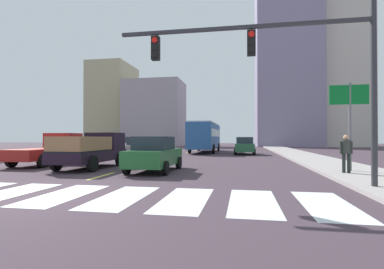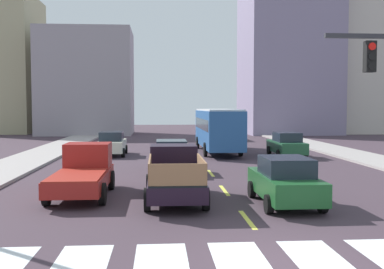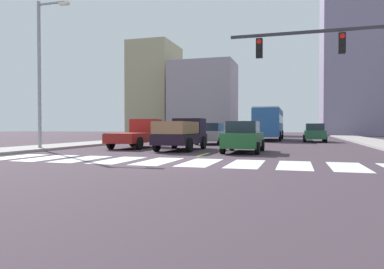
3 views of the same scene
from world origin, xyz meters
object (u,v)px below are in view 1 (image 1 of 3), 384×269
Objects in this scene: direction_sign_green at (349,108)px; pedestrian_walking at (346,150)px; city_bus at (205,135)px; sedan_mid at (134,145)px; traffic_signal_gantry at (285,61)px; pickup_stakebed at (95,151)px; sedan_near_right at (141,148)px; sedan_far at (155,154)px; pickup_dark at (52,150)px; sedan_near_left at (245,146)px.

pedestrian_walking is at bearing -115.87° from direction_sign_green.
city_bus is 6.59× the size of pedestrian_walking.
pedestrian_walking is (8.63, -19.27, -0.84)m from city_bus.
traffic_signal_gantry is (13.48, -21.10, 3.32)m from sedan_mid.
pickup_stakebed reaches higher than sedan_near_right.
pedestrian_walking is at bearing 0.12° from sedan_far.
pickup_dark reaches higher than pedestrian_walking.
pickup_stakebed is at bearing 177.20° from direction_sign_green.
sedan_mid is (-7.88, -1.72, -1.09)m from city_bus.
sedan_near_left is 1.00× the size of sedan_far.
sedan_mid is 1.00× the size of sedan_far.
traffic_signal_gantry is at bearing -51.60° from sedan_near_right.
sedan_near_right is at bearing 36.32° from pedestrian_walking.
direction_sign_green is (4.66, -14.87, 2.17)m from sedan_near_left.
sedan_near_left is at bearing -37.00° from city_bus.
traffic_signal_gantry is at bearing 121.30° from pedestrian_walking.
direction_sign_green is at bearing -0.54° from pickup_stakebed.
sedan_far is at bearing 69.92° from pedestrian_walking.
sedan_far is (7.47, -2.51, -0.06)m from pickup_dark.
pickup_dark is at bearing 154.27° from traffic_signal_gantry.
sedan_near_right is at bearing 56.68° from pickup_dark.
pedestrian_walking is at bearing -73.03° from sedan_near_left.
sedan_near_right is at bearing 115.78° from sedan_far.
sedan_mid is at bearing -166.48° from city_bus.
sedan_near_left is at bearing 75.87° from sedan_far.
pickup_stakebed is 1.00× the size of pickup_dark.
direction_sign_green is at bearing 6.01° from sedan_far.
pickup_dark is 16.38m from pedestrian_walking.
pickup_stakebed is at bearing 64.62° from pedestrian_walking.
sedan_mid is at bearing 115.95° from sedan_near_right.
sedan_mid is (-4.03, 8.69, 0.00)m from sedan_near_right.
pickup_dark is at bearing -113.29° from city_bus.
pedestrian_walking is (16.14, -2.78, 0.20)m from pickup_dark.
sedan_far is at bearing -65.04° from sedan_near_right.
pedestrian_walking is (-0.45, -0.93, -1.92)m from direction_sign_green.
traffic_signal_gantry reaches higher than pickup_stakebed.
pickup_dark is 14.78m from sedan_mid.
sedan_mid and sedan_far have the same top height.
pedestrian_walking is at bearing -34.30° from sedan_near_right.
direction_sign_green is at bearing -62.48° from city_bus.
sedan_near_left and sedan_far have the same top height.
city_bus reaches higher than pedestrian_walking.
direction_sign_green is at bearing -30.47° from sedan_near_right.
sedan_near_left is 16.35m from pedestrian_walking.
city_bus is 2.45× the size of sedan_near_right.
pedestrian_walking is (12.56, -1.56, 0.18)m from pickup_stakebed.
traffic_signal_gantry is (5.65, -3.82, 3.32)m from sedan_far.
pickup_stakebed reaches higher than sedan_near_left.
city_bus is 20.50m from direction_sign_green.
pickup_stakebed is at bearing -89.61° from sedan_near_right.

